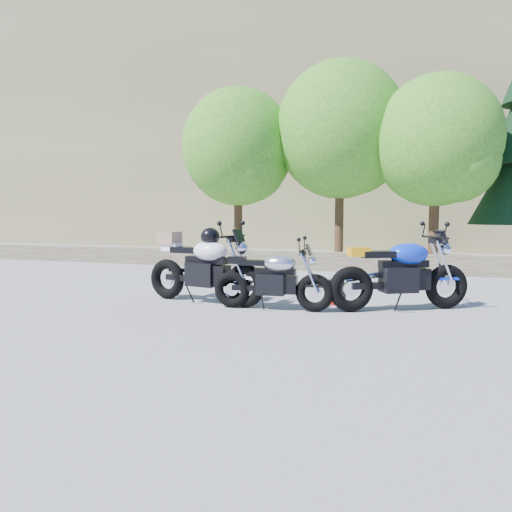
{
  "coord_description": "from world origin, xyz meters",
  "views": [
    {
      "loc": [
        2.91,
        -7.11,
        1.48
      ],
      "look_at": [
        0.2,
        1.0,
        0.75
      ],
      "focal_mm": 32.0,
      "sensor_mm": 36.0,
      "label": 1
    }
  ],
  "objects_px": {
    "silver_bike": "(273,280)",
    "white_bike": "(203,266)",
    "blue_bike": "(401,274)",
    "backpack": "(335,293)"
  },
  "relations": [
    {
      "from": "backpack",
      "to": "silver_bike",
      "type": "bearing_deg",
      "value": -122.66
    },
    {
      "from": "silver_bike",
      "to": "backpack",
      "type": "xyz_separation_m",
      "value": [
        0.87,
        0.79,
        -0.28
      ]
    },
    {
      "from": "blue_bike",
      "to": "silver_bike",
      "type": "bearing_deg",
      "value": 170.08
    },
    {
      "from": "silver_bike",
      "to": "backpack",
      "type": "bearing_deg",
      "value": 38.4
    },
    {
      "from": "white_bike",
      "to": "silver_bike",
      "type": "bearing_deg",
      "value": 2.07
    },
    {
      "from": "white_bike",
      "to": "backpack",
      "type": "bearing_deg",
      "value": 25.84
    },
    {
      "from": "silver_bike",
      "to": "backpack",
      "type": "height_order",
      "value": "silver_bike"
    },
    {
      "from": "white_bike",
      "to": "blue_bike",
      "type": "bearing_deg",
      "value": 17.99
    },
    {
      "from": "silver_bike",
      "to": "white_bike",
      "type": "xyz_separation_m",
      "value": [
        -1.31,
        0.19,
        0.16
      ]
    },
    {
      "from": "blue_bike",
      "to": "white_bike",
      "type": "bearing_deg",
      "value": 159.74
    }
  ]
}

